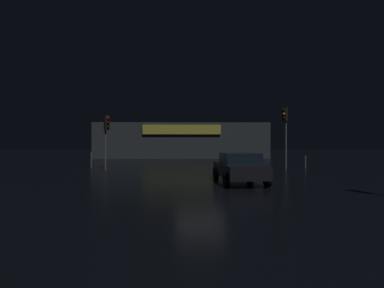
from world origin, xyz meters
The scene contains 7 objects.
ground_plane centered at (0.00, 0.00, 0.00)m, with size 120.00×120.00×0.00m, color black.
store_building centered at (-1.04, 24.29, 2.15)m, with size 20.97×7.40×4.28m.
traffic_signal_cross_left centered at (-6.33, 6.29, 2.85)m, with size 0.42×0.42×3.87m.
traffic_signal_cross_right centered at (6.50, 6.49, 3.28)m, with size 0.42×0.42×4.49m.
car_near centered at (1.81, -0.96, 0.77)m, with size 2.29×4.24×1.48m.
bollard_kerb_a centered at (-8.08, 8.68, 0.60)m, with size 0.12×0.12×1.20m, color #595B60.
bollard_kerb_b centered at (8.68, 8.23, 0.46)m, with size 0.12×0.12×0.91m, color #595B60.
Camera 1 is at (-0.95, -16.12, 2.02)m, focal length 29.46 mm.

